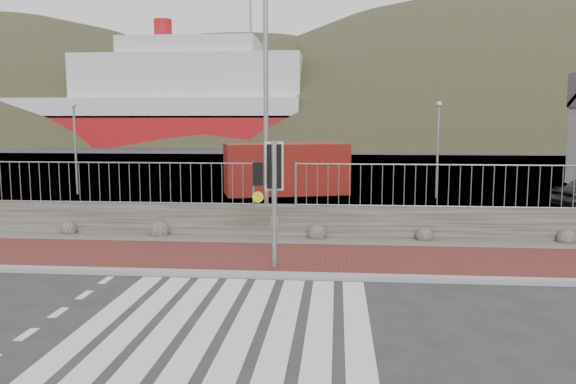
# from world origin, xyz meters

# --- Properties ---
(ground) EXTENTS (220.00, 220.00, 0.00)m
(ground) POSITION_xyz_m (0.00, 0.00, 0.00)
(ground) COLOR #28282B
(ground) RESTS_ON ground
(sidewalk_far) EXTENTS (40.00, 3.00, 0.08)m
(sidewalk_far) POSITION_xyz_m (0.00, 4.50, 0.04)
(sidewalk_far) COLOR maroon
(sidewalk_far) RESTS_ON ground
(kerb_far) EXTENTS (40.00, 0.25, 0.12)m
(kerb_far) POSITION_xyz_m (0.00, 3.00, 0.05)
(kerb_far) COLOR gray
(kerb_far) RESTS_ON ground
(zebra_crossing) EXTENTS (4.62, 5.60, 0.01)m
(zebra_crossing) POSITION_xyz_m (-0.00, 0.00, 0.01)
(zebra_crossing) COLOR silver
(zebra_crossing) RESTS_ON ground
(gravel_strip) EXTENTS (40.00, 1.50, 0.06)m
(gravel_strip) POSITION_xyz_m (0.00, 6.50, 0.03)
(gravel_strip) COLOR #59544C
(gravel_strip) RESTS_ON ground
(stone_wall) EXTENTS (40.00, 0.60, 0.90)m
(stone_wall) POSITION_xyz_m (0.00, 7.30, 0.45)
(stone_wall) COLOR #433D37
(stone_wall) RESTS_ON ground
(railing) EXTENTS (18.07, 0.07, 1.22)m
(railing) POSITION_xyz_m (0.00, 7.15, 1.82)
(railing) COLOR gray
(railing) RESTS_ON stone_wall
(quay) EXTENTS (120.00, 40.00, 0.50)m
(quay) POSITION_xyz_m (0.00, 27.90, 0.00)
(quay) COLOR #4C4C4F
(quay) RESTS_ON ground
(water) EXTENTS (220.00, 50.00, 0.05)m
(water) POSITION_xyz_m (0.00, 62.90, 0.00)
(water) COLOR #3F4C54
(water) RESTS_ON ground
(ferry) EXTENTS (50.00, 16.00, 20.00)m
(ferry) POSITION_xyz_m (-24.65, 67.90, 5.36)
(ferry) COLOR maroon
(ferry) RESTS_ON ground
(hills_backdrop) EXTENTS (254.00, 90.00, 100.00)m
(hills_backdrop) POSITION_xyz_m (6.74, 87.90, -23.05)
(hills_backdrop) COLOR #2F3520
(hills_backdrop) RESTS_ON ground
(traffic_signal_far) EXTENTS (0.69, 0.30, 2.86)m
(traffic_signal_far) POSITION_xyz_m (0.35, 3.65, 2.07)
(traffic_signal_far) COLOR gray
(traffic_signal_far) RESTS_ON ground
(streetlight) EXTENTS (1.69, 0.67, 8.18)m
(streetlight) POSITION_xyz_m (-0.22, 8.06, 4.60)
(streetlight) COLOR gray
(streetlight) RESTS_ON ground
(shipping_container) EXTENTS (5.89, 3.71, 2.28)m
(shipping_container) POSITION_xyz_m (-0.58, 16.89, 1.14)
(shipping_container) COLOR maroon
(shipping_container) RESTS_ON ground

